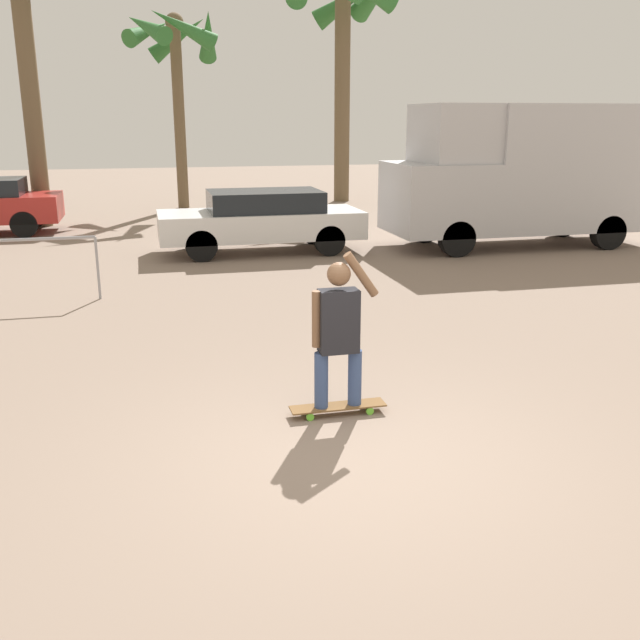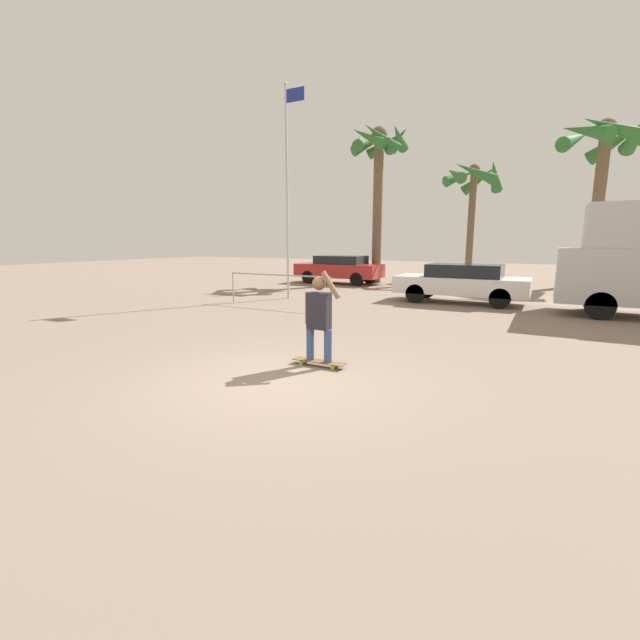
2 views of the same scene
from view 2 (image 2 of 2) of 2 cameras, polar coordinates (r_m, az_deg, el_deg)
The scene contains 10 objects.
ground_plane at distance 6.89m, azimuth -4.98°, elevation -8.07°, with size 80.00×80.00×0.00m, color gray.
skateboard at distance 7.61m, azimuth -0.13°, elevation -5.59°, with size 0.99×0.22×0.10m.
person_skateboarder at distance 7.42m, azimuth -0.14°, elevation 0.81°, with size 0.68×0.24×1.60m.
parked_car_white at distance 16.05m, azimuth 18.37°, elevation 4.84°, with size 4.51×1.81×1.38m.
parked_car_red at distance 22.27m, azimuth 2.60°, elevation 6.88°, with size 4.39×1.85×1.43m.
palm_tree_near_van at distance 25.72m, azimuth 33.64°, elevation 18.34°, with size 4.17×4.34×8.03m.
palm_tree_center_background at distance 25.13m, azimuth 19.68°, elevation 16.70°, with size 3.11×3.30×6.35m.
palm_tree_far_left at distance 23.12m, azimuth 7.89°, elevation 20.50°, with size 3.25×3.20×7.85m.
flagpole at distance 16.53m, azimuth -4.32°, elevation 17.55°, with size 0.82×0.12×7.72m.
plaza_railing_segment at distance 14.58m, azimuth -5.53°, elevation 5.39°, with size 3.99×0.05×1.08m.
Camera 2 is at (3.59, -5.45, 2.19)m, focal length 24.00 mm.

